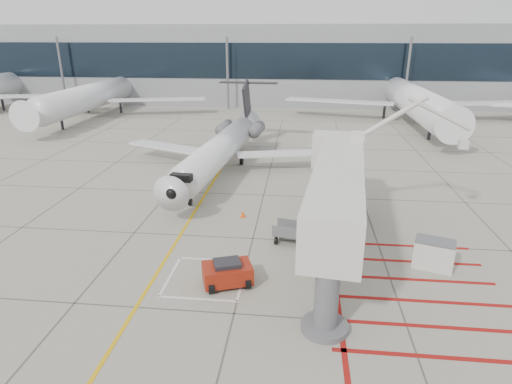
# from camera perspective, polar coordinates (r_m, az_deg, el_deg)

# --- Properties ---
(ground_plane) EXTENTS (260.00, 260.00, 0.00)m
(ground_plane) POSITION_cam_1_polar(r_m,az_deg,el_deg) (24.52, -1.50, -10.40)
(ground_plane) COLOR #9C9887
(ground_plane) RESTS_ON ground
(regional_jet) EXTENTS (25.02, 30.27, 7.40)m
(regional_jet) POSITION_cam_1_polar(r_m,az_deg,el_deg) (38.46, -5.68, 7.01)
(regional_jet) COLOR white
(regional_jet) RESTS_ON ground_plane
(jet_bridge) EXTENTS (10.88, 19.46, 7.43)m
(jet_bridge) POSITION_cam_1_polar(r_m,az_deg,el_deg) (24.25, 10.67, -1.34)
(jet_bridge) COLOR silver
(jet_bridge) RESTS_ON ground_plane
(pushback_tug) EXTENTS (2.92, 2.34, 1.48)m
(pushback_tug) POSITION_cam_1_polar(r_m,az_deg,el_deg) (22.95, -3.85, -10.62)
(pushback_tug) COLOR maroon
(pushback_tug) RESTS_ON ground_plane
(baggage_cart) EXTENTS (2.40, 1.79, 1.37)m
(baggage_cart) POSITION_cam_1_polar(r_m,az_deg,el_deg) (27.29, 4.71, -5.45)
(baggage_cart) COLOR #595A5E
(baggage_cart) RESTS_ON ground_plane
(ground_power_unit) EXTENTS (2.42, 1.87, 1.69)m
(ground_power_unit) POSITION_cam_1_polar(r_m,az_deg,el_deg) (26.41, 22.62, -7.63)
(ground_power_unit) COLOR silver
(ground_power_unit) RESTS_ON ground_plane
(cone_nose) EXTENTS (0.37, 0.37, 0.51)m
(cone_nose) POSITION_cam_1_polar(r_m,az_deg,el_deg) (31.06, -1.78, -2.92)
(cone_nose) COLOR #FF4D0D
(cone_nose) RESTS_ON ground_plane
(cone_side) EXTENTS (0.31, 0.31, 0.43)m
(cone_side) POSITION_cam_1_polar(r_m,az_deg,el_deg) (28.76, 7.64, -5.19)
(cone_side) COLOR orange
(cone_side) RESTS_ON ground_plane
(terminal_building) EXTENTS (180.00, 28.00, 14.00)m
(terminal_building) POSITION_cam_1_polar(r_m,az_deg,el_deg) (91.31, 10.99, 16.59)
(terminal_building) COLOR gray
(terminal_building) RESTS_ON ground_plane
(terminal_glass_band) EXTENTS (180.00, 0.10, 6.00)m
(terminal_glass_band) POSITION_cam_1_polar(r_m,az_deg,el_deg) (77.28, 11.85, 16.64)
(terminal_glass_band) COLOR black
(terminal_glass_band) RESTS_ON ground_plane
(bg_aircraft_b) EXTENTS (34.42, 38.24, 11.47)m
(bg_aircraft_b) POSITION_cam_1_polar(r_m,az_deg,el_deg) (74.79, -20.64, 13.95)
(bg_aircraft_b) COLOR silver
(bg_aircraft_b) RESTS_ON ground_plane
(bg_aircraft_c) EXTENTS (36.95, 41.05, 12.32)m
(bg_aircraft_c) POSITION_cam_1_polar(r_m,az_deg,el_deg) (69.05, 20.04, 13.93)
(bg_aircraft_c) COLOR silver
(bg_aircraft_c) RESTS_ON ground_plane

